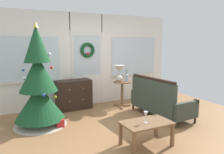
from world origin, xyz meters
The scene contains 11 objects.
ground_plane centered at (0.00, 0.00, 0.00)m, with size 6.76×6.76×0.00m, color #996B42.
back_wall_with_door centered at (0.00, 2.08, 1.28)m, with size 5.20×0.19×2.55m.
christmas_tree centered at (-1.45, 0.97, 0.82)m, with size 1.10×1.10×2.16m.
dresser_cabinet centered at (-0.48, 1.79, 0.39)m, with size 0.92×0.48×0.78m.
settee_sofa centered at (1.16, 0.33, 0.38)m, with size 0.81×1.65×0.96m.
side_table centered at (0.76, 1.38, 0.50)m, with size 0.50×0.48×0.71m.
table_lamp centered at (0.70, 1.42, 1.00)m, with size 0.28×0.28×0.44m.
flower_vase centered at (0.86, 1.32, 0.83)m, with size 0.11×0.10×0.35m.
coffee_table centered at (0.05, -0.79, 0.35)m, with size 0.84×0.53×0.42m.
wine_glass centered at (0.02, -0.81, 0.56)m, with size 0.08×0.08×0.20m.
gift_box centered at (-1.10, 0.69, 0.08)m, with size 0.16×0.15×0.16m, color red.
Camera 1 is at (-1.99, -3.67, 1.73)m, focal length 34.60 mm.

